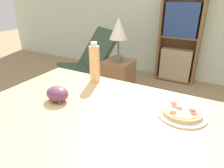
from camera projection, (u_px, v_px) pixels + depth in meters
dining_table at (92, 130)px, 1.03m from camera, size 1.22×0.86×0.78m
pizza_on_plate at (182, 112)px, 0.96m from camera, size 0.24×0.24×0.04m
grape_bunch at (57, 94)px, 1.08m from camera, size 0.14×0.10×0.08m
drink_bottle at (95, 63)px, 1.30m from camera, size 0.07×0.07×0.26m
lounge_chair_near at (88, 73)px, 2.85m from camera, size 0.86×0.96×0.88m
bookshelf at (179, 41)px, 3.10m from camera, size 0.62×0.25×1.42m
side_table at (118, 83)px, 2.52m from camera, size 0.34×0.34×0.58m
table_lamp at (118, 31)px, 2.25m from camera, size 0.21×0.21×0.51m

